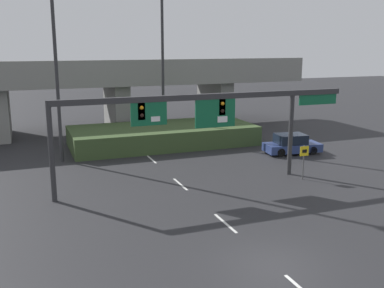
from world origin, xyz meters
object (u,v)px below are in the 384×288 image
object	(u,v)px
highway_light_pole_near	(55,45)
highway_light_pole_far	(162,30)
parked_sedan_near_right	(292,144)
signal_gantry	(203,111)
speed_limit_sign	(304,157)

from	to	relation	value
highway_light_pole_near	highway_light_pole_far	world-z (taller)	highway_light_pole_far
parked_sedan_near_right	highway_light_pole_far	bearing A→B (deg)	138.74
signal_gantry	speed_limit_sign	world-z (taller)	signal_gantry
highway_light_pole_near	highway_light_pole_far	xyz separation A→B (m)	(9.01, 4.63, 1.27)
signal_gantry	parked_sedan_near_right	world-z (taller)	signal_gantry
highway_light_pole_near	highway_light_pole_far	distance (m)	10.21
speed_limit_sign	highway_light_pole_near	bearing A→B (deg)	143.91
signal_gantry	speed_limit_sign	size ratio (longest dim) A/B	8.36
speed_limit_sign	highway_light_pole_far	bearing A→B (deg)	107.25
speed_limit_sign	signal_gantry	bearing A→B (deg)	168.33
highway_light_pole_far	parked_sedan_near_right	world-z (taller)	highway_light_pole_far
parked_sedan_near_right	signal_gantry	bearing A→B (deg)	-146.06
highway_light_pole_near	signal_gantry	bearing A→B (deg)	-49.43
speed_limit_sign	highway_light_pole_far	world-z (taller)	highway_light_pole_far
signal_gantry	speed_limit_sign	xyz separation A→B (m)	(6.17, -1.27, -3.02)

